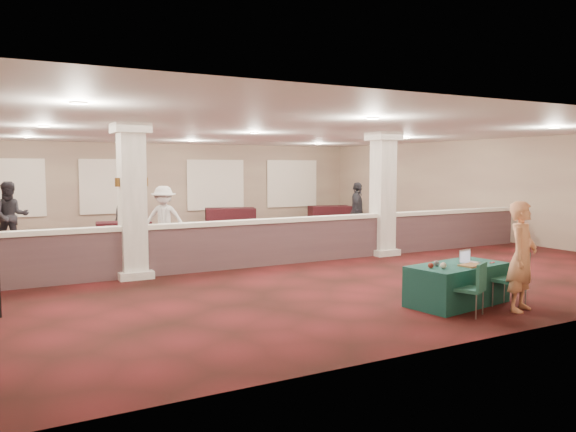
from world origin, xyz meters
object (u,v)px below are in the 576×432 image
woman (522,256)px  far_table_front_left (157,245)px  attendee_a (11,216)px  far_table_front_center (176,244)px  far_table_back_left (124,232)px  conf_chair_main (515,276)px  attendee_b (164,219)px  near_table (457,284)px  far_table_front_right (359,233)px  far_table_back_center (230,218)px  conf_chair_side (474,284)px  attendee_c (357,211)px  far_table_back_right (330,214)px  attendee_d (127,213)px

woman → far_table_front_left: bearing=96.1°
woman → attendee_a: size_ratio=0.92×
far_table_front_center → far_table_back_left: bearing=97.9°
conf_chair_main → attendee_b: (-3.30, 8.86, 0.36)m
far_table_front_center → far_table_back_left: 3.66m
woman → near_table: bearing=104.9°
far_table_front_right → far_table_back_center: bearing=104.1°
conf_chair_side → attendee_b: 9.21m
woman → attendee_c: (2.98, 8.70, 0.03)m
near_table → woman: woman is taller
far_table_back_left → conf_chair_main: bearing=-70.6°
attendee_a → attendee_b: size_ratio=1.07×
far_table_front_left → attendee_b: attendee_b is taller
near_table → far_table_front_left: 7.45m
woman → far_table_back_left: bearing=87.8°
far_table_front_left → attendee_b: size_ratio=1.08×
far_table_back_left → far_table_back_right: 9.33m
far_table_front_center → far_table_back_center: far_table_back_center is taller
conf_chair_main → far_table_front_right: conf_chair_main is taller
conf_chair_main → attendee_d: size_ratio=0.55×
conf_chair_main → woman: 0.39m
attendee_a → far_table_front_right: bearing=-22.8°
far_table_front_right → attendee_d: (-5.65, 5.12, 0.46)m
far_table_front_center → attendee_d: (-0.10, 4.99, 0.45)m
near_table → conf_chair_side: 0.77m
near_table → far_table_back_center: size_ratio=0.95×
near_table → far_table_back_left: (-3.26, 10.45, -0.01)m
conf_chair_main → far_table_back_right: bearing=57.0°
far_table_front_left → attendee_a: (-3.07, 3.70, 0.56)m
attendee_c → far_table_back_left: bearing=109.4°
conf_chair_side → far_table_front_right: size_ratio=0.47×
conf_chair_side → conf_chair_main: bearing=-23.8°
far_table_back_left → attendee_d: 1.51m
far_table_front_center → far_table_back_right: far_table_front_center is taller
far_table_back_center → attendee_c: 5.51m
conf_chair_side → attendee_a: (-6.00, 11.07, 0.46)m
far_table_back_left → attendee_b: 2.37m
woman → far_table_back_right: 14.65m
far_table_back_left → attendee_b: attendee_b is taller
woman → far_table_front_right: bearing=52.6°
conf_chair_main → far_table_front_left: size_ratio=0.47×
far_table_back_center → attendee_b: (-3.89, -4.64, 0.52)m
near_table → far_table_back_center: (1.24, 12.86, 0.04)m
far_table_front_left → attendee_c: 6.95m
conf_chair_side → far_table_back_center: 13.63m
conf_chair_main → woman: (-0.06, -0.17, 0.35)m
conf_chair_main → woman: size_ratio=0.52×
conf_chair_side → far_table_back_right: bearing=39.6°
conf_chair_main → attendee_d: attendee_d is taller
far_table_front_left → attendee_a: attendee_a is taller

